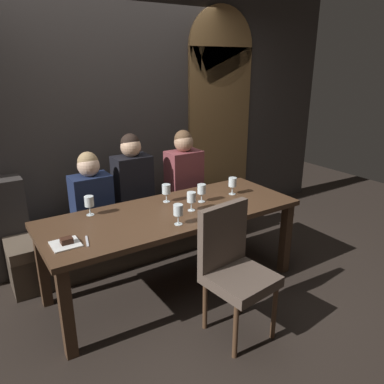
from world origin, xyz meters
name	(u,v)px	position (x,y,z in m)	size (l,w,h in m)	color
ground	(174,286)	(0.00, 0.00, 0.00)	(9.00, 9.00, 0.00)	black
back_wall_tiled	(112,106)	(0.00, 1.22, 1.50)	(6.00, 0.12, 3.00)	#383330
arched_door	(220,111)	(1.35, 1.15, 1.36)	(0.90, 0.05, 2.55)	olive
dining_table	(173,220)	(0.00, 0.00, 0.65)	(2.20, 0.84, 0.74)	#412B1C
banquette_bench	(140,235)	(0.00, 0.70, 0.23)	(2.50, 0.44, 0.45)	#40352A
chair_near_side	(233,263)	(0.08, -0.72, 0.56)	(0.49, 0.49, 0.98)	#4C3321
diner_redhead	(91,193)	(-0.47, 0.68, 0.79)	(0.36, 0.24, 0.72)	#192342
diner_bearded	(132,178)	(-0.03, 0.73, 0.85)	(0.36, 0.24, 0.84)	black
diner_far_end	(184,171)	(0.54, 0.69, 0.84)	(0.36, 0.24, 0.82)	brown
wine_glass_center_back	(233,183)	(0.69, 0.05, 0.86)	(0.08, 0.08, 0.16)	silver
wine_glass_far_right	(178,210)	(-0.10, -0.27, 0.86)	(0.08, 0.08, 0.16)	silver
wine_glass_near_left	(166,190)	(0.06, 0.22, 0.86)	(0.08, 0.08, 0.16)	silver
wine_glass_end_right	(202,190)	(0.33, 0.04, 0.85)	(0.08, 0.08, 0.16)	silver
wine_glass_near_right	(89,202)	(-0.62, 0.29, 0.86)	(0.08, 0.08, 0.16)	silver
wine_glass_end_left	(191,198)	(0.14, -0.08, 0.85)	(0.08, 0.08, 0.16)	silver
dessert_plate	(66,243)	(-0.93, -0.14, 0.75)	(0.19, 0.19, 0.05)	white
fork_on_table	(87,241)	(-0.79, -0.17, 0.74)	(0.02, 0.17, 0.01)	silver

